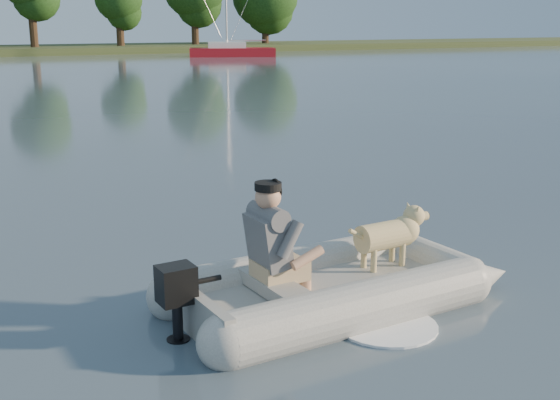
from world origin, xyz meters
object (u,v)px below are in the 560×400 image
dinghy (335,245)px  sailboat (231,51)px  dog (384,241)px  man (270,237)px

dinghy → sailboat: (17.82, 48.49, -0.21)m
dog → sailboat: bearing=64.9°
sailboat → dinghy: bearing=-91.9°
dinghy → dog: (0.68, 0.12, -0.08)m
dinghy → sailboat: size_ratio=0.51×
dinghy → dog: size_ratio=4.86×
dinghy → dog: 0.69m
man → dog: bearing=0.0°
dinghy → sailboat: bearing=64.2°
man → sailboat: bearing=63.5°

